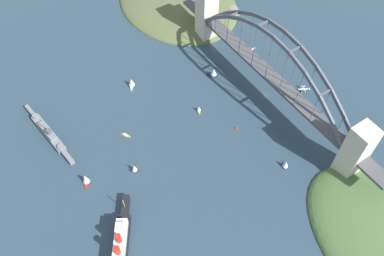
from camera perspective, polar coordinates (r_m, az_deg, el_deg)
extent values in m
plane|color=#283D4C|center=(364.90, 10.50, 4.73)|extent=(1400.00, 1400.00, 0.00)
cube|color=beige|center=(312.87, 22.30, -3.17)|extent=(15.60, 16.51, 52.13)
cube|color=beige|center=(399.90, 2.09, 15.80)|extent=(15.60, 16.51, 52.13)
cube|color=#47474C|center=(347.59, 11.09, 7.38)|extent=(174.05, 12.88, 2.40)
cube|color=#47474C|center=(310.59, 24.77, -5.84)|extent=(24.00, 12.88, 2.40)
cube|color=#47474C|center=(414.06, 0.46, 16.99)|extent=(24.00, 12.88, 2.40)
cube|color=#4C515B|center=(314.85, 21.66, -0.44)|extent=(20.30, 1.80, 18.41)
cube|color=#4C515B|center=(309.76, 20.09, 3.38)|extent=(19.99, 1.80, 15.09)
cube|color=#4C515B|center=(308.75, 18.29, 6.85)|extent=(19.59, 1.80, 11.77)
cube|color=#4C515B|center=(311.47, 16.31, 9.84)|extent=(19.09, 1.80, 8.41)
cube|color=#4C515B|center=(317.60, 14.20, 12.26)|extent=(18.50, 1.80, 4.96)
cube|color=#4C515B|center=(326.83, 12.04, 14.09)|extent=(18.50, 1.80, 4.96)
cube|color=#4C515B|center=(338.90, 9.88, 15.31)|extent=(19.09, 1.80, 8.41)
cube|color=#4C515B|center=(353.64, 7.79, 15.97)|extent=(19.59, 1.80, 11.77)
cube|color=#4C515B|center=(370.93, 5.81, 16.12)|extent=(19.99, 1.80, 15.09)
cube|color=#4C515B|center=(390.72, 3.97, 15.82)|extent=(20.30, 1.80, 18.41)
cube|color=#4C515B|center=(307.88, 20.25, -1.40)|extent=(20.30, 1.80, 18.41)
cube|color=#4C515B|center=(302.67, 18.62, 2.49)|extent=(19.99, 1.80, 15.09)
cube|color=#4C515B|center=(301.63, 16.76, 6.04)|extent=(19.59, 1.80, 11.77)
cube|color=#4C515B|center=(304.42, 14.74, 9.09)|extent=(19.09, 1.80, 8.41)
cube|color=#4C515B|center=(310.69, 12.61, 11.58)|extent=(18.50, 1.80, 4.96)
cube|color=#4C515B|center=(320.11, 10.45, 13.45)|extent=(18.50, 1.80, 4.96)
cube|color=#4C515B|center=(332.43, 8.30, 14.71)|extent=(19.09, 1.80, 8.41)
cube|color=#4C515B|center=(347.45, 6.24, 15.39)|extent=(19.59, 1.80, 11.77)
cube|color=#4C515B|center=(365.03, 4.30, 15.56)|extent=(19.99, 1.80, 15.09)
cube|color=#4C515B|center=(385.12, 2.53, 15.27)|extent=(20.30, 1.80, 18.41)
cube|color=#4C515B|center=(315.19, 21.70, -2.88)|extent=(1.40, 11.59, 1.40)
cube|color=#4C515B|center=(304.86, 18.49, 4.80)|extent=(1.40, 11.59, 1.40)
cube|color=#4C515B|center=(310.31, 14.50, 10.83)|extent=(1.40, 11.59, 1.40)
cube|color=#4C515B|center=(328.92, 10.18, 14.53)|extent=(1.40, 11.59, 1.40)
cube|color=#4C515B|center=(358.65, 6.03, 15.88)|extent=(1.40, 11.59, 1.40)
cube|color=#4C515B|center=(398.53, 2.42, 15.30)|extent=(1.40, 11.59, 1.40)
cylinder|color=#4C515B|center=(316.89, 20.55, 0.72)|extent=(0.56, 0.56, 14.81)
cylinder|color=#4C515B|center=(309.96, 19.12, -0.20)|extent=(0.56, 0.56, 14.81)
cylinder|color=#4C515B|center=(318.08, 18.59, 3.58)|extent=(0.56, 0.56, 27.26)
cylinder|color=#4C515B|center=(311.18, 17.12, 2.72)|extent=(0.56, 0.56, 27.26)
cylinder|color=#4C515B|center=(321.65, 16.56, 6.18)|extent=(0.56, 0.56, 36.15)
cylinder|color=#4C515B|center=(314.83, 15.07, 5.38)|extent=(0.56, 0.56, 36.15)
cylinder|color=#4C515B|center=(327.46, 14.51, 8.49)|extent=(0.56, 0.56, 41.49)
cylinder|color=#4C515B|center=(320.76, 13.00, 7.75)|extent=(0.56, 0.56, 41.49)
cylinder|color=#4C515B|center=(335.34, 12.46, 10.48)|extent=(0.56, 0.56, 43.26)
cylinder|color=#4C515B|center=(328.80, 10.93, 9.79)|extent=(0.56, 0.56, 43.26)
cylinder|color=#4C515B|center=(345.15, 10.43, 12.14)|extent=(0.56, 0.56, 41.49)
cylinder|color=#4C515B|center=(338.80, 8.91, 11.49)|extent=(0.56, 0.56, 41.49)
cylinder|color=#4C515B|center=(356.72, 8.47, 13.46)|extent=(0.56, 0.56, 36.15)
cylinder|color=#4C515B|center=(350.58, 6.96, 12.85)|extent=(0.56, 0.56, 36.15)
cylinder|color=#4C515B|center=(369.95, 6.59, 14.47)|extent=(0.56, 0.56, 27.26)
cylinder|color=#4C515B|center=(364.03, 5.10, 13.89)|extent=(0.56, 0.56, 27.26)
cylinder|color=#4C515B|center=(384.71, 4.80, 15.19)|extent=(0.56, 0.56, 14.81)
cylinder|color=#4C515B|center=(379.02, 3.34, 14.63)|extent=(0.56, 0.56, 14.81)
ellipsoid|color=#515B38|center=(460.81, -2.08, 17.44)|extent=(151.33, 120.50, 17.45)
ellipsoid|color=#756B5B|center=(453.31, 4.02, 16.67)|extent=(52.97, 36.15, 9.60)
cube|color=black|center=(285.58, -10.11, -16.58)|extent=(44.14, 33.15, 5.89)
cube|color=black|center=(297.72, -9.49, -10.96)|extent=(15.78, 12.69, 5.89)
cube|color=white|center=(279.86, -10.29, -16.13)|extent=(33.60, 25.62, 6.51)
cube|color=white|center=(278.97, -10.23, -13.92)|extent=(10.17, 9.90, 3.20)
cylinder|color=red|center=(274.07, -10.47, -15.26)|extent=(4.07, 4.07, 7.47)
cylinder|color=red|center=(271.30, -10.65, -16.81)|extent=(4.07, 4.07, 7.47)
cylinder|color=tan|center=(289.84, -9.74, -10.61)|extent=(0.50, 0.50, 10.00)
cube|color=slate|center=(349.77, -19.84, -0.70)|extent=(46.50, 12.93, 4.13)
cube|color=slate|center=(370.24, -22.04, 2.19)|extent=(15.61, 5.10, 4.13)
cube|color=slate|center=(330.87, -17.36, -3.93)|extent=(15.69, 5.71, 4.13)
cube|color=slate|center=(347.19, -19.99, -0.36)|extent=(23.53, 8.49, 2.69)
cylinder|color=slate|center=(361.39, -21.53, 1.63)|extent=(4.77, 4.77, 2.20)
cylinder|color=slate|center=(334.11, -18.30, -2.58)|extent=(4.77, 4.77, 2.20)
cylinder|color=slate|center=(342.44, -20.28, 0.27)|extent=(0.60, 0.60, 10.00)
cylinder|color=#4C4C51|center=(341.54, -19.79, -0.47)|extent=(3.75, 3.75, 4.40)
cylinder|color=#B7B7B2|center=(403.33, 8.50, 10.86)|extent=(6.22, 1.60, 0.90)
cylinder|color=#B7B7B2|center=(401.37, 8.16, 10.67)|extent=(6.22, 1.60, 0.90)
cylinder|color=black|center=(402.70, 8.52, 10.96)|extent=(0.14, 0.14, 1.03)
cylinder|color=black|center=(400.73, 8.17, 10.77)|extent=(0.14, 0.14, 1.03)
ellipsoid|color=beige|center=(400.90, 8.37, 11.00)|extent=(7.31, 2.25, 1.43)
cylinder|color=black|center=(399.38, 8.70, 10.75)|extent=(0.95, 1.45, 1.36)
cube|color=beige|center=(400.07, 8.47, 10.99)|extent=(2.85, 10.19, 0.20)
cube|color=beige|center=(402.31, 8.05, 11.25)|extent=(1.53, 3.92, 0.12)
cube|color=black|center=(401.44, 8.07, 11.39)|extent=(1.11, 0.25, 1.50)
cylinder|color=#B7B7B2|center=(375.59, 15.83, 5.17)|extent=(4.92, 3.43, 0.90)
cylinder|color=#B7B7B2|center=(374.61, 15.35, 5.17)|extent=(4.92, 3.43, 0.90)
cylinder|color=navy|center=(374.86, 15.86, 5.28)|extent=(0.14, 0.14, 1.16)
cylinder|color=navy|center=(373.88, 15.38, 5.28)|extent=(0.14, 0.14, 1.16)
ellipsoid|color=beige|center=(373.42, 15.67, 5.41)|extent=(6.76, 4.85, 1.50)
cylinder|color=navy|center=(371.42, 15.77, 5.06)|extent=(1.41, 1.63, 1.42)
cube|color=beige|center=(372.42, 15.72, 5.38)|extent=(6.95, 10.10, 0.20)
cube|color=beige|center=(375.29, 15.57, 5.78)|extent=(3.03, 4.07, 0.12)
cube|color=navy|center=(374.34, 15.62, 5.92)|extent=(1.01, 0.67, 1.50)
cube|color=gold|center=(345.53, 1.00, 2.40)|extent=(4.19, 3.22, 0.94)
cube|color=gold|center=(343.98, 1.07, 2.09)|extent=(1.48, 1.27, 0.94)
cube|color=gold|center=(347.10, 0.92, 2.72)|extent=(1.55, 1.43, 0.94)
cylinder|color=tan|center=(342.80, 1.01, 2.71)|extent=(0.16, 0.16, 5.64)
cone|color=silver|center=(343.71, 0.98, 2.82)|extent=(4.53, 4.53, 4.52)
cube|color=#B2231E|center=(315.70, -14.83, -7.65)|extent=(6.31, 5.16, 0.86)
cube|color=#B2231E|center=(313.85, -14.89, -8.26)|extent=(2.26, 1.99, 0.86)
cube|color=#B2231E|center=(317.58, -14.77, -7.05)|extent=(2.38, 2.20, 0.86)
cylinder|color=tan|center=(310.91, -15.04, -7.23)|extent=(0.16, 0.16, 9.95)
cone|color=silver|center=(312.16, -14.99, -7.01)|extent=(7.16, 7.16, 7.96)
cube|color=black|center=(375.45, 2.90, 7.59)|extent=(6.20, 6.26, 1.02)
cube|color=black|center=(375.81, 2.29, 7.68)|extent=(2.29, 2.31, 1.02)
cube|color=black|center=(375.14, 3.52, 7.50)|extent=(2.47, 2.48, 1.02)
cylinder|color=tan|center=(372.24, 2.86, 8.10)|extent=(0.16, 0.16, 8.19)
cone|color=white|center=(372.38, 3.13, 8.02)|extent=(7.92, 7.92, 6.55)
cube|color=black|center=(314.47, -8.33, -6.00)|extent=(4.40, 4.59, 0.77)
cube|color=black|center=(315.13, -8.85, -5.93)|extent=(1.64, 1.68, 0.77)
cube|color=black|center=(313.83, -7.80, -6.08)|extent=(1.76, 1.80, 0.77)
cylinder|color=tan|center=(310.97, -8.49, -5.59)|extent=(0.16, 0.16, 7.70)
cone|color=white|center=(311.01, -8.25, -5.66)|extent=(5.76, 5.76, 6.16)
cube|color=gold|center=(334.16, -9.47, -1.04)|extent=(5.34, 4.41, 1.03)
cube|color=gold|center=(332.87, -8.96, -1.24)|extent=(2.01, 1.83, 1.03)
cube|color=gold|center=(335.48, -9.97, -0.86)|extent=(2.13, 2.01, 1.03)
cube|color=beige|center=(333.57, -9.58, -0.90)|extent=(2.99, 2.70, 1.06)
cube|color=silver|center=(368.97, -8.60, 5.90)|extent=(6.36, 5.43, 0.99)
cube|color=silver|center=(366.23, -8.67, 5.43)|extent=(2.27, 2.03, 0.99)
cube|color=silver|center=(371.74, -8.52, 6.37)|extent=(2.39, 2.20, 0.99)
cylinder|color=tan|center=(365.07, -8.70, 6.37)|extent=(0.16, 0.16, 8.89)
cone|color=white|center=(366.61, -8.66, 6.53)|extent=(7.88, 7.88, 7.12)
cube|color=#234C8C|center=(321.74, 13.13, -5.26)|extent=(5.21, 4.45, 0.80)
cube|color=#234C8C|center=(323.37, 13.05, -4.78)|extent=(1.88, 1.70, 0.80)
cube|color=#234C8C|center=(320.13, 13.21, -5.74)|extent=(1.99, 1.87, 0.80)
cylinder|color=tan|center=(318.58, 13.25, -4.81)|extent=(0.16, 0.16, 7.35)
cone|color=white|center=(318.17, 13.28, -5.05)|extent=(6.04, 6.04, 5.88)
cone|color=red|center=(335.66, 6.41, 0.03)|extent=(2.20, 2.20, 2.20)
sphere|color=#F2E566|center=(334.55, 6.43, 0.17)|extent=(0.50, 0.50, 0.50)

